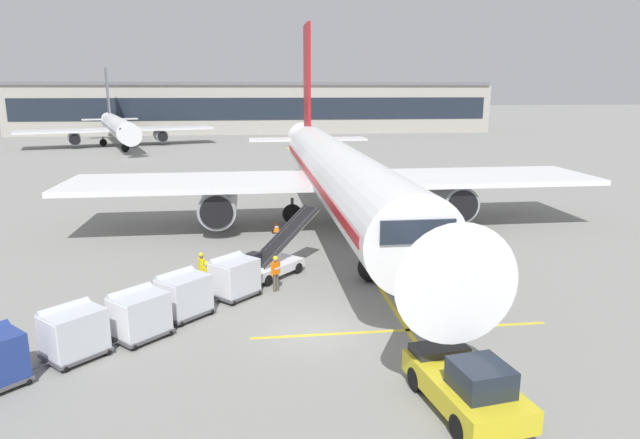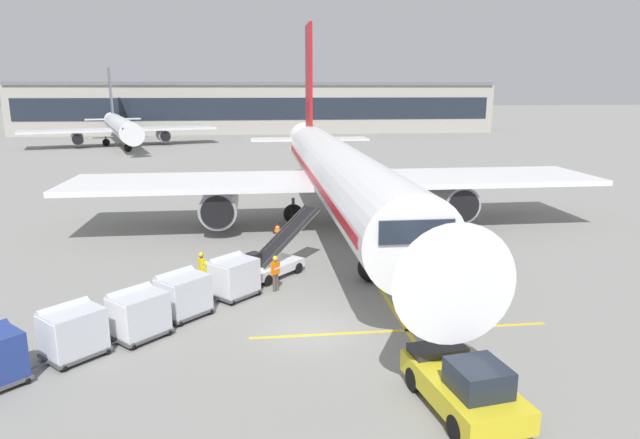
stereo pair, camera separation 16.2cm
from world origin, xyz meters
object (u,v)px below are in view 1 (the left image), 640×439
Objects in this scene: ground_crew_by_loader at (276,271)px; safety_cone_engine_keepout at (277,227)px; ground_crew_wingwalker at (249,271)px; ground_crew_marshaller at (207,277)px; parked_airplane at (336,173)px; ground_crew_by_carts at (202,267)px; belt_loader at (275,259)px; baggage_cart_lead at (234,276)px; baggage_cart_second at (183,294)px; baggage_cart_third at (139,314)px; pushback_tug at (467,385)px; distant_airplane at (118,127)px; baggage_cart_fourth at (73,332)px.

ground_crew_by_loader is 2.48× the size of safety_cone_engine_keepout.
ground_crew_by_loader and ground_crew_wingwalker have the same top height.
ground_crew_marshaller reaches higher than safety_cone_engine_keepout.
parked_airplane reaches higher than ground_crew_by_carts.
baggage_cart_lead is at bearing -124.92° from belt_loader.
baggage_cart_second reaches higher than ground_crew_by_loader.
baggage_cart_lead is 1.22m from ground_crew_marshaller.
ground_crew_by_carts is (-8.26, -11.55, -2.74)m from parked_airplane.
baggage_cart_second is at bearing -97.67° from ground_crew_by_carts.
baggage_cart_third is 0.55× the size of pushback_tug.
pushback_tug is at bearing -53.67° from ground_crew_by_carts.
ground_crew_wingwalker is (2.25, -0.78, 0.00)m from ground_crew_by_carts.
baggage_cart_third is at bearing -77.18° from distant_airplane.
baggage_cart_fourth reaches higher than ground_crew_wingwalker.
ground_crew_by_loader is at bearing 115.54° from pushback_tug.
baggage_cart_lead and baggage_cart_third have the same top height.
parked_airplane reaches higher than safety_cone_engine_keepout.
baggage_cart_third is at bearing -119.35° from ground_crew_marshaller.
parked_airplane is 18.28× the size of baggage_cart_fourth.
baggage_cart_third is 1.46× the size of ground_crew_marshaller.
baggage_cart_lead reaches higher than pushback_tug.
ground_crew_wingwalker is at bearing -121.57° from belt_loader.
baggage_cart_lead is at bearing -5.16° from ground_crew_marshaller.
safety_cone_engine_keepout is at bearing 101.82° from pushback_tug.
distant_airplane is at bearing 105.21° from ground_crew_by_carts.
distant_airplane is (-19.45, 71.53, 2.14)m from ground_crew_by_carts.
baggage_cart_third reaches higher than ground_crew_by_loader.
safety_cone_engine_keepout is at bearing 77.85° from baggage_cart_lead.
distant_airplane is (-21.02, 73.04, 2.14)m from baggage_cart_lead.
belt_loader is 8.81m from safety_cone_engine_keepout.
belt_loader is 4.22m from ground_crew_marshaller.
belt_loader reaches higher than pushback_tug.
baggage_cart_second is 4.78m from baggage_cart_fourth.
baggage_cart_second is 1.46× the size of ground_crew_marshaller.
ground_crew_by_carts is 0.05× the size of distant_airplane.
baggage_cart_fourth reaches higher than ground_crew_by_carts.
ground_crew_marshaller is 1.00× the size of ground_crew_wingwalker.
ground_crew_by_carts is (-1.56, 1.51, -0.00)m from baggage_cart_lead.
ground_crew_wingwalker is (4.18, 4.68, -0.00)m from baggage_cart_third.
baggage_cart_second is at bearing 137.96° from pushback_tug.
ground_crew_marshaller is 75.60m from distant_airplane.
ground_crew_by_carts is (-3.50, 0.99, 0.00)m from ground_crew_by_loader.
belt_loader is 6.64× the size of safety_cone_engine_keepout.
pushback_tug is 22.36m from safety_cone_engine_keepout.
distant_airplane is (-21.70, 72.31, 2.14)m from ground_crew_wingwalker.
baggage_cart_lead is 76.03m from distant_airplane.
ground_crew_by_loader is at bearing 39.43° from baggage_cart_third.
distant_airplane is at bearing 102.82° from baggage_cart_third.
ground_crew_marshaller is 0.05× the size of distant_airplane.
safety_cone_engine_keepout is 65.82m from distant_airplane.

